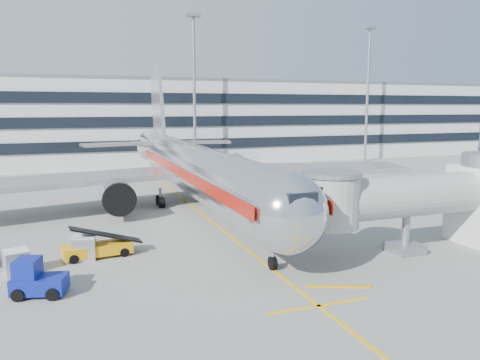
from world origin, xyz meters
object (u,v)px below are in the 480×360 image
object	(u,v)px
belt_loader	(97,248)
baggage_tug	(36,280)
cargo_container_left	(17,262)
cargo_container_front	(84,248)
main_jet	(195,168)
ramp_worker	(90,242)

from	to	relation	value
belt_loader	baggage_tug	bearing A→B (deg)	-121.48
belt_loader	cargo_container_left	xyz separation A→B (m)	(-5.00, -1.75, 0.11)
belt_loader	cargo_container_left	bearing A→B (deg)	-160.69
baggage_tug	cargo_container_front	size ratio (longest dim) A/B	1.86
main_jet	cargo_container_front	bearing A→B (deg)	-130.80
belt_loader	cargo_container_front	world-z (taller)	belt_loader
baggage_tug	ramp_worker	size ratio (longest dim) A/B	1.90
main_jet	ramp_worker	xyz separation A→B (m)	(-10.96, -12.05, -3.40)
baggage_tug	cargo_container_front	distance (m)	6.42
ramp_worker	baggage_tug	bearing A→B (deg)	-146.75
cargo_container_front	baggage_tug	bearing A→B (deg)	-115.45
belt_loader	ramp_worker	xyz separation A→B (m)	(-0.43, 1.03, 0.17)
cargo_container_left	main_jet	bearing A→B (deg)	43.68
main_jet	baggage_tug	xyz separation A→B (m)	(-14.17, -19.01, -3.30)
main_jet	ramp_worker	world-z (taller)	main_jet
cargo_container_left	cargo_container_front	xyz separation A→B (m)	(4.12, 1.61, 0.04)
belt_loader	ramp_worker	size ratio (longest dim) A/B	2.98
cargo_container_left	belt_loader	bearing A→B (deg)	19.31
main_jet	cargo_container_front	size ratio (longest dim) A/B	29.60
main_jet	baggage_tug	world-z (taller)	main_jet
baggage_tug	ramp_worker	world-z (taller)	baggage_tug
main_jet	belt_loader	world-z (taller)	main_jet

